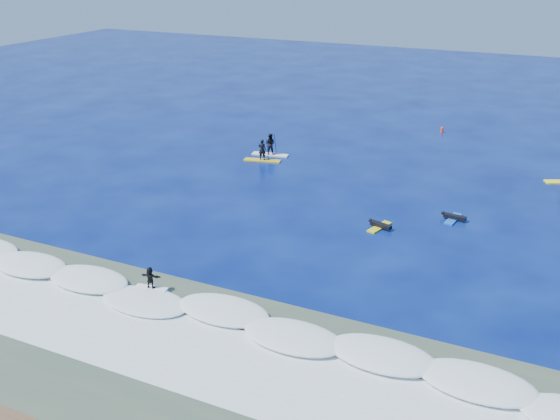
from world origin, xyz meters
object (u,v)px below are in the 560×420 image
at_px(sup_paddler_center, 270,146).
at_px(marker_buoy, 442,130).
at_px(sup_paddler_left, 262,153).
at_px(prone_paddler_near, 380,226).
at_px(wave_surfer, 150,279).
at_px(prone_paddler_far, 453,218).

height_order(sup_paddler_center, marker_buoy, sup_paddler_center).
height_order(sup_paddler_left, prone_paddler_near, sup_paddler_left).
xyz_separation_m(prone_paddler_near, wave_surfer, (-8.35, -12.70, 0.58)).
distance_m(sup_paddler_left, prone_paddler_near, 15.53).
bearing_deg(prone_paddler_far, prone_paddler_near, 137.06).
xyz_separation_m(sup_paddler_left, prone_paddler_far, (16.73, -5.59, -0.52)).
relative_size(sup_paddler_left, prone_paddler_near, 1.47).
bearing_deg(sup_paddler_left, prone_paddler_near, -47.84).
distance_m(prone_paddler_near, wave_surfer, 15.21).
bearing_deg(prone_paddler_near, marker_buoy, 18.73).
bearing_deg(sup_paddler_center, prone_paddler_near, -48.39).
distance_m(prone_paddler_near, prone_paddler_far, 5.15).
height_order(prone_paddler_near, prone_paddler_far, prone_paddler_far).
bearing_deg(prone_paddler_far, marker_buoy, 21.31).
xyz_separation_m(wave_surfer, marker_buoy, (7.33, 36.61, -0.44)).
xyz_separation_m(prone_paddler_near, prone_paddler_far, (3.98, 3.27, 0.00)).
height_order(prone_paddler_near, marker_buoy, marker_buoy).
distance_m(sup_paddler_center, marker_buoy, 17.85).
bearing_deg(marker_buoy, sup_paddler_left, -127.91).
relative_size(sup_paddler_center, marker_buoy, 4.88).
bearing_deg(prone_paddler_near, sup_paddler_center, 66.87).
distance_m(sup_paddler_left, marker_buoy, 19.09).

